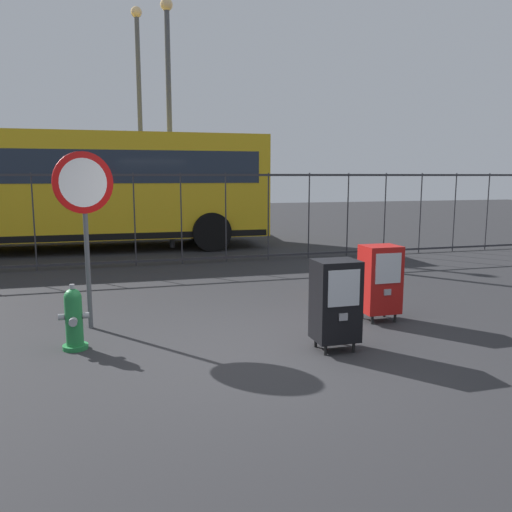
% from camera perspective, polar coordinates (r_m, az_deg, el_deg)
% --- Properties ---
extents(ground_plane, '(60.00, 60.00, 0.00)m').
position_cam_1_polar(ground_plane, '(5.72, 0.42, -10.89)').
color(ground_plane, '#262628').
extents(fire_hydrant, '(0.33, 0.32, 0.75)m').
position_cam_1_polar(fire_hydrant, '(6.14, -19.53, -6.58)').
color(fire_hydrant, '#1E7238').
rests_on(fire_hydrant, ground_plane).
extents(newspaper_box_primary, '(0.48, 0.42, 1.02)m').
position_cam_1_polar(newspaper_box_primary, '(5.78, 8.80, -4.87)').
color(newspaper_box_primary, black).
rests_on(newspaper_box_primary, ground_plane).
extents(newspaper_box_secondary, '(0.48, 0.42, 1.02)m').
position_cam_1_polar(newspaper_box_secondary, '(7.07, 13.56, -2.49)').
color(newspaper_box_secondary, black).
rests_on(newspaper_box_secondary, ground_plane).
extents(stop_sign, '(0.71, 0.31, 2.23)m').
position_cam_1_polar(stop_sign, '(6.73, -18.46, 5.59)').
color(stop_sign, '#4C4F54').
rests_on(stop_sign, ground_plane).
extents(traffic_cone, '(0.36, 0.36, 0.53)m').
position_cam_1_polar(traffic_cone, '(8.50, 8.11, -2.57)').
color(traffic_cone, black).
rests_on(traffic_cone, ground_plane).
extents(fence_barrier, '(18.03, 0.04, 2.00)m').
position_cam_1_polar(fence_barrier, '(11.43, -8.27, 4.19)').
color(fence_barrier, '#2D2D33').
rests_on(fence_barrier, ground_plane).
extents(bus_near, '(10.53, 2.89, 3.00)m').
position_cam_1_polar(bus_near, '(14.34, -20.66, 7.42)').
color(bus_near, gold).
rests_on(bus_near, ground_plane).
extents(bus_far, '(10.69, 3.55, 3.00)m').
position_cam_1_polar(bus_far, '(19.21, -24.91, 7.40)').
color(bus_far, gold).
rests_on(bus_far, ground_plane).
extents(street_light_near_left, '(0.32, 0.32, 6.77)m').
position_cam_1_polar(street_light_near_left, '(16.27, -12.77, 15.76)').
color(street_light_near_left, '#4C4F54').
rests_on(street_light_near_left, ground_plane).
extents(street_light_near_right, '(0.32, 0.32, 6.40)m').
position_cam_1_polar(street_light_near_right, '(14.21, -9.62, 16.10)').
color(street_light_near_right, '#4C4F54').
rests_on(street_light_near_right, ground_plane).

